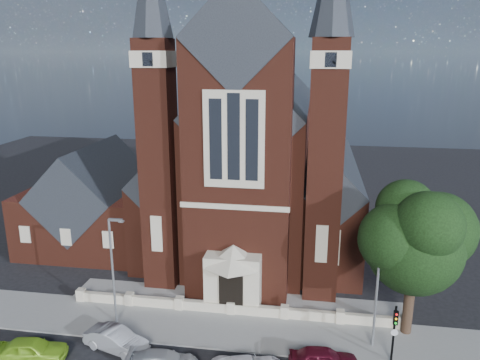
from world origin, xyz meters
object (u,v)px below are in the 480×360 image
object	(u,v)px
church	(258,160)
traffic_signal	(395,327)
street_lamp_left	(113,265)
car_silver_a	(116,340)
street_lamp_right	(379,285)
car_dark_red	(324,359)
street_tree	(418,243)
parish_hall	(96,205)
car_lime_van	(31,350)

from	to	relation	value
church	traffic_signal	xyz separation A→B (m)	(11.00, -20.52, -5.60)
church	street_lamp_left	size ratio (longest dim) A/B	4.31
car_silver_a	street_lamp_right	bearing A→B (deg)	-63.26
church	traffic_signal	size ratio (longest dim) A/B	8.72
car_dark_red	street_tree	bearing A→B (deg)	-58.43
parish_hall	street_lamp_left	distance (m)	16.18
parish_hall	car_lime_van	size ratio (longest dim) A/B	2.75
street_tree	car_dark_red	xyz separation A→B (m)	(-5.85, -4.57, -6.23)
church	parish_hall	xyz separation A→B (m)	(-16.00, -4.94, -4.17)
street_tree	church	bearing A→B (deg)	126.17
parish_hall	street_lamp_right	size ratio (longest dim) A/B	1.51
street_lamp_left	car_lime_van	world-z (taller)	street_lamp_left
car_silver_a	car_dark_red	size ratio (longest dim) A/B	1.04
street_lamp_left	street_lamp_right	world-z (taller)	same
street_tree	street_lamp_right	size ratio (longest dim) A/B	1.32
parish_hall	car_dark_red	xyz separation A→B (m)	(22.75, -16.86, -3.28)
street_lamp_left	car_silver_a	xyz separation A→B (m)	(1.18, -2.95, -3.87)
street_lamp_right	car_dark_red	size ratio (longest dim) A/B	1.89
parish_hall	traffic_signal	bearing A→B (deg)	-29.98
street_lamp_right	street_tree	bearing A→B (deg)	34.26
church	parish_hall	bearing A→B (deg)	-162.84
street_tree	traffic_signal	distance (m)	5.70
street_lamp_right	car_lime_van	world-z (taller)	street_lamp_right
street_lamp_left	car_silver_a	bearing A→B (deg)	-68.12
car_silver_a	car_dark_red	distance (m)	13.48
traffic_signal	parish_hall	bearing A→B (deg)	150.02
traffic_signal	street_tree	bearing A→B (deg)	64.05
street_tree	parish_hall	bearing A→B (deg)	156.74
street_lamp_right	car_silver_a	bearing A→B (deg)	-170.06
parish_hall	street_lamp_right	bearing A→B (deg)	-28.22
street_tree	traffic_signal	world-z (taller)	street_tree
car_lime_van	car_silver_a	distance (m)	5.23
church	street_lamp_right	size ratio (longest dim) A/B	4.31
church	street_lamp_left	world-z (taller)	church
car_lime_van	car_silver_a	size ratio (longest dim) A/B	1.00
street_tree	street_lamp_right	world-z (taller)	street_tree
parish_hall	street_lamp_right	distance (m)	29.62
car_dark_red	car_lime_van	bearing A→B (deg)	89.78
church	parish_hall	size ratio (longest dim) A/B	2.86
street_tree	car_silver_a	xyz separation A→B (m)	(-19.32, -4.66, -6.23)
church	street_tree	distance (m)	21.38
church	street_lamp_left	bearing A→B (deg)	-112.66
parish_hall	church	bearing A→B (deg)	17.16
street_tree	street_lamp_right	xyz separation A→B (m)	(-2.51, -1.71, -2.36)
car_lime_van	car_silver_a	xyz separation A→B (m)	(4.87, 1.90, -0.02)
traffic_signal	car_dark_red	world-z (taller)	traffic_signal
church	street_tree	size ratio (longest dim) A/B	3.26
parish_hall	street_tree	size ratio (longest dim) A/B	1.14
street_tree	car_lime_van	world-z (taller)	street_tree
church	car_lime_van	size ratio (longest dim) A/B	7.86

